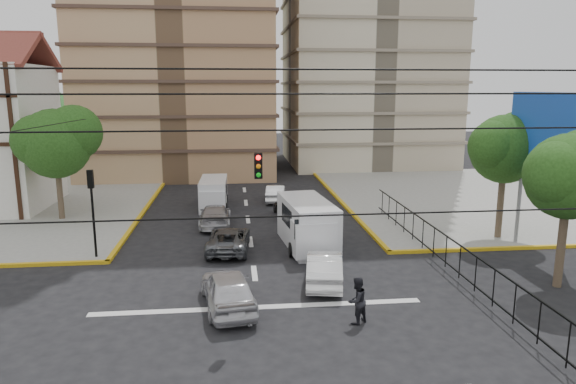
{
  "coord_description": "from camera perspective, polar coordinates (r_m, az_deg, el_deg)",
  "views": [
    {
      "loc": [
        -0.84,
        -17.63,
        8.45
      ],
      "look_at": [
        1.48,
        4.13,
        4.0
      ],
      "focal_mm": 32.0,
      "sensor_mm": 36.0,
      "label": 1
    }
  ],
  "objects": [
    {
      "name": "ground",
      "position": [
        19.57,
        -3.12,
        -14.1
      ],
      "size": [
        160.0,
        160.0,
        0.0
      ],
      "primitive_type": "plane",
      "color": "black",
      "rests_on": "ground"
    },
    {
      "name": "sidewalk_ne",
      "position": [
        43.83,
        22.44,
        -0.41
      ],
      "size": [
        26.0,
        26.0,
        0.15
      ],
      "primitive_type": "cube",
      "color": "gray",
      "rests_on": "ground"
    },
    {
      "name": "stop_line",
      "position": [
        20.66,
        -3.31,
        -12.66
      ],
      "size": [
        13.0,
        0.4,
        0.01
      ],
      "primitive_type": "cube",
      "color": "silver",
      "rests_on": "ground"
    },
    {
      "name": "park_fence",
      "position": [
        25.65,
        17.03,
        -8.26
      ],
      "size": [
        0.1,
        22.5,
        1.66
      ],
      "primitive_type": null,
      "color": "black",
      "rests_on": "ground"
    },
    {
      "name": "billboard",
      "position": [
        28.26,
        26.82,
        5.28
      ],
      "size": [
        0.36,
        6.2,
        8.1
      ],
      "color": "slate",
      "rests_on": "ground"
    },
    {
      "name": "tree_park_a",
      "position": [
        24.33,
        28.92,
        1.92
      ],
      "size": [
        4.41,
        3.6,
        6.83
      ],
      "color": "#473828",
      "rests_on": "ground"
    },
    {
      "name": "tree_park_c",
      "position": [
        30.7,
        23.12,
        4.75
      ],
      "size": [
        4.65,
        3.8,
        7.25
      ],
      "color": "#473828",
      "rests_on": "ground"
    },
    {
      "name": "tree_tudor",
      "position": [
        35.56,
        -24.29,
        5.26
      ],
      "size": [
        5.39,
        4.4,
        7.43
      ],
      "color": "#473828",
      "rests_on": "ground"
    },
    {
      "name": "traffic_light_nw",
      "position": [
        26.9,
        -20.95,
        -0.72
      ],
      "size": [
        0.28,
        0.22,
        4.4
      ],
      "color": "black",
      "rests_on": "ground"
    },
    {
      "name": "traffic_light_hanging",
      "position": [
        15.83,
        -2.97,
        2.22
      ],
      "size": [
        18.0,
        9.12,
        0.92
      ],
      "color": "black",
      "rests_on": "ground"
    },
    {
      "name": "van_right_lane",
      "position": [
        27.47,
        2.23,
        -3.75
      ],
      "size": [
        2.79,
        5.83,
        2.53
      ],
      "rotation": [
        0.0,
        0.0,
        0.11
      ],
      "color": "silver",
      "rests_on": "ground"
    },
    {
      "name": "van_left_lane",
      "position": [
        36.88,
        -8.28,
        -0.26
      ],
      "size": [
        1.98,
        4.67,
        2.09
      ],
      "rotation": [
        0.0,
        0.0,
        -0.02
      ],
      "color": "silver",
      "rests_on": "ground"
    },
    {
      "name": "car_silver_front_left",
      "position": [
        20.43,
        -6.67,
        -10.66
      ],
      "size": [
        2.48,
        4.75,
        1.54
      ],
      "primitive_type": "imported",
      "rotation": [
        0.0,
        0.0,
        3.29
      ],
      "color": "silver",
      "rests_on": "ground"
    },
    {
      "name": "car_white_front_right",
      "position": [
        22.82,
        4.06,
        -8.36
      ],
      "size": [
        2.21,
        4.49,
        1.42
      ],
      "primitive_type": "imported",
      "rotation": [
        0.0,
        0.0,
        2.97
      ],
      "color": "white",
      "rests_on": "ground"
    },
    {
      "name": "car_grey_mid_left",
      "position": [
        27.32,
        -6.62,
        -5.22
      ],
      "size": [
        2.43,
        4.67,
        1.26
      ],
      "primitive_type": "imported",
      "rotation": [
        0.0,
        0.0,
        3.06
      ],
      "color": "#575A5E",
      "rests_on": "ground"
    },
    {
      "name": "car_silver_rear_left",
      "position": [
        32.24,
        -8.11,
        -2.59
      ],
      "size": [
        1.91,
        4.65,
        1.35
      ],
      "primitive_type": "imported",
      "rotation": [
        0.0,
        0.0,
        3.14
      ],
      "color": "#B3B3B7",
      "rests_on": "ground"
    },
    {
      "name": "car_darkgrey_mid_right",
      "position": [
        34.28,
        0.07,
        -1.66
      ],
      "size": [
        1.96,
        3.97,
        1.3
      ],
      "primitive_type": "imported",
      "rotation": [
        0.0,
        0.0,
        3.26
      ],
      "color": "#272629",
      "rests_on": "ground"
    },
    {
      "name": "car_white_rear_right",
      "position": [
        38.85,
        -1.37,
        -0.12
      ],
      "size": [
        1.84,
        4.01,
        1.27
      ],
      "primitive_type": "imported",
      "rotation": [
        0.0,
        0.0,
        3.01
      ],
      "color": "white",
      "rests_on": "ground"
    },
    {
      "name": "pedestrian_crosswalk",
      "position": [
        19.18,
        7.65,
        -11.87
      ],
      "size": [
        1.08,
        1.03,
        1.75
      ],
      "primitive_type": "imported",
      "rotation": [
        0.0,
        0.0,
        3.73
      ],
      "color": "black",
      "rests_on": "ground"
    }
  ]
}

